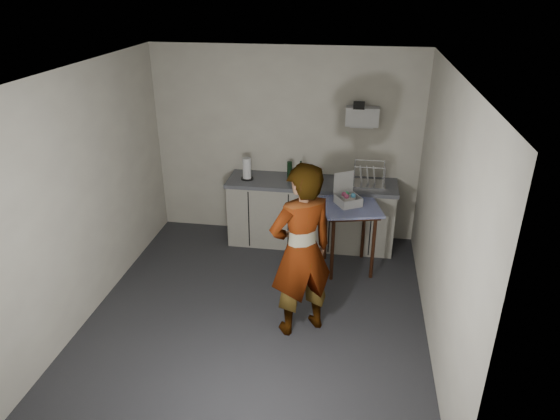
% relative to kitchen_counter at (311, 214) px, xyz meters
% --- Properties ---
extents(ground, '(4.00, 4.00, 0.00)m').
position_rel_kitchen_counter_xyz_m(ground, '(-0.40, -1.70, -0.43)').
color(ground, '#26272B').
rests_on(ground, ground).
extents(wall_back, '(3.60, 0.02, 2.60)m').
position_rel_kitchen_counter_xyz_m(wall_back, '(-0.40, 0.29, 0.87)').
color(wall_back, beige).
rests_on(wall_back, ground).
extents(wall_right, '(0.02, 4.00, 2.60)m').
position_rel_kitchen_counter_xyz_m(wall_right, '(1.39, -1.70, 0.87)').
color(wall_right, beige).
rests_on(wall_right, ground).
extents(wall_left, '(0.02, 4.00, 2.60)m').
position_rel_kitchen_counter_xyz_m(wall_left, '(-2.19, -1.70, 0.87)').
color(wall_left, beige).
rests_on(wall_left, ground).
extents(ceiling, '(3.60, 4.00, 0.01)m').
position_rel_kitchen_counter_xyz_m(ceiling, '(-0.40, -1.70, 2.17)').
color(ceiling, silver).
rests_on(ceiling, wall_back).
extents(kitchen_counter, '(2.24, 0.62, 0.91)m').
position_rel_kitchen_counter_xyz_m(kitchen_counter, '(0.00, 0.00, 0.00)').
color(kitchen_counter, black).
rests_on(kitchen_counter, ground).
extents(wall_shelf, '(0.42, 0.18, 0.37)m').
position_rel_kitchen_counter_xyz_m(wall_shelf, '(0.60, 0.22, 1.32)').
color(wall_shelf, white).
rests_on(wall_shelf, ground).
extents(side_table, '(0.81, 0.81, 0.87)m').
position_rel_kitchen_counter_xyz_m(side_table, '(0.53, -0.60, 0.33)').
color(side_table, '#39190D').
rests_on(side_table, ground).
extents(standing_man, '(0.80, 0.74, 1.84)m').
position_rel_kitchen_counter_xyz_m(standing_man, '(0.09, -1.89, 0.49)').
color(standing_man, '#B2A593').
rests_on(standing_man, ground).
extents(soap_bottle, '(0.11, 0.12, 0.29)m').
position_rel_kitchen_counter_xyz_m(soap_bottle, '(-0.15, -0.05, 0.63)').
color(soap_bottle, black).
rests_on(soap_bottle, kitchen_counter).
extents(soda_can, '(0.06, 0.06, 0.12)m').
position_rel_kitchen_counter_xyz_m(soda_can, '(0.10, -0.02, 0.54)').
color(soda_can, red).
rests_on(soda_can, kitchen_counter).
extents(dark_bottle, '(0.07, 0.07, 0.23)m').
position_rel_kitchen_counter_xyz_m(dark_bottle, '(-0.31, 0.09, 0.60)').
color(dark_bottle, black).
rests_on(dark_bottle, kitchen_counter).
extents(paper_towel, '(0.17, 0.17, 0.29)m').
position_rel_kitchen_counter_xyz_m(paper_towel, '(-0.86, -0.04, 0.62)').
color(paper_towel, black).
rests_on(paper_towel, kitchen_counter).
extents(dish_rack, '(0.42, 0.32, 0.29)m').
position_rel_kitchen_counter_xyz_m(dish_rack, '(0.73, 0.01, 0.55)').
color(dish_rack, silver).
rests_on(dish_rack, kitchen_counter).
extents(bakery_box, '(0.37, 0.37, 0.37)m').
position_rel_kitchen_counter_xyz_m(bakery_box, '(0.49, -0.56, 0.53)').
color(bakery_box, white).
rests_on(bakery_box, side_table).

